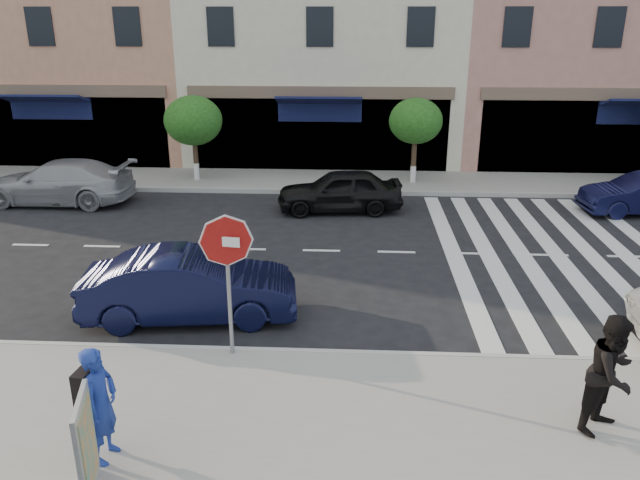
{
  "coord_description": "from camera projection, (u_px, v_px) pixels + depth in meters",
  "views": [
    {
      "loc": [
        0.8,
        -11.55,
        6.01
      ],
      "look_at": [
        0.12,
        1.02,
        1.4
      ],
      "focal_mm": 35.0,
      "sensor_mm": 36.0,
      "label": 1
    }
  ],
  "objects": [
    {
      "name": "ground",
      "position": [
        312.0,
        320.0,
        12.94
      ],
      "size": [
        120.0,
        120.0,
        0.0
      ],
      "primitive_type": "plane",
      "color": "black",
      "rests_on": "ground"
    },
    {
      "name": "walker",
      "position": [
        612.0,
        374.0,
        9.04
      ],
      "size": [
        1.14,
        1.12,
        1.85
      ],
      "primitive_type": "imported",
      "rotation": [
        0.0,
        0.0,
        0.74
      ],
      "color": "black",
      "rests_on": "sidewalk_near"
    },
    {
      "name": "stop_sign",
      "position": [
        227.0,
        255.0,
        10.73
      ],
      "size": [
        0.93,
        0.17,
        2.66
      ],
      "rotation": [
        0.0,
        0.0,
        -0.14
      ],
      "color": "gray",
      "rests_on": "sidewalk_near"
    },
    {
      "name": "car_near_mid",
      "position": [
        190.0,
        286.0,
        12.79
      ],
      "size": [
        4.5,
        2.04,
        1.43
      ],
      "primitive_type": "imported",
      "rotation": [
        0.0,
        0.0,
        1.69
      ],
      "color": "black",
      "rests_on": "ground"
    },
    {
      "name": "photographer",
      "position": [
        101.0,
        405.0,
        8.45
      ],
      "size": [
        0.48,
        0.67,
        1.72
      ],
      "primitive_type": "imported",
      "rotation": [
        0.0,
        0.0,
        1.45
      ],
      "color": "navy",
      "rests_on": "sidewalk_near"
    },
    {
      "name": "car_far_left",
      "position": [
        58.0,
        182.0,
        20.62
      ],
      "size": [
        4.99,
        2.15,
        1.43
      ],
      "primitive_type": "imported",
      "rotation": [
        0.0,
        0.0,
        -1.6
      ],
      "color": "#99999E",
      "rests_on": "ground"
    },
    {
      "name": "car_far_mid",
      "position": [
        340.0,
        191.0,
        19.81
      ],
      "size": [
        4.07,
        1.96,
        1.34
      ],
      "primitive_type": "imported",
      "rotation": [
        0.0,
        0.0,
        -1.47
      ],
      "color": "black",
      "rests_on": "ground"
    },
    {
      "name": "sidewalk_near",
      "position": [
        295.0,
        431.0,
        9.4
      ],
      "size": [
        60.0,
        4.5,
        0.15
      ],
      "primitive_type": "cube",
      "color": "gray",
      "rests_on": "ground"
    },
    {
      "name": "poster_board",
      "position": [
        87.0,
        450.0,
        7.82
      ],
      "size": [
        0.4,
        0.93,
        1.44
      ],
      "rotation": [
        0.0,
        0.0,
        0.24
      ],
      "color": "beige",
      "rests_on": "sidewalk_near"
    },
    {
      "name": "building_centre",
      "position": [
        325.0,
        24.0,
        27.01
      ],
      "size": [
        11.0,
        9.0,
        11.0
      ],
      "primitive_type": "cube",
      "color": "beige",
      "rests_on": "ground"
    },
    {
      "name": "sidewalk_far",
      "position": [
        331.0,
        181.0,
        23.22
      ],
      "size": [
        60.0,
        3.0,
        0.15
      ],
      "primitive_type": "cube",
      "color": "gray",
      "rests_on": "ground"
    },
    {
      "name": "street_tree_c",
      "position": [
        416.0,
        122.0,
        22.1
      ],
      "size": [
        1.9,
        1.9,
        3.04
      ],
      "color": "#473323",
      "rests_on": "sidewalk_far"
    },
    {
      "name": "street_tree_wb",
      "position": [
        193.0,
        121.0,
        22.52
      ],
      "size": [
        2.1,
        2.1,
        3.06
      ],
      "color": "#473323",
      "rests_on": "sidewalk_far"
    }
  ]
}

